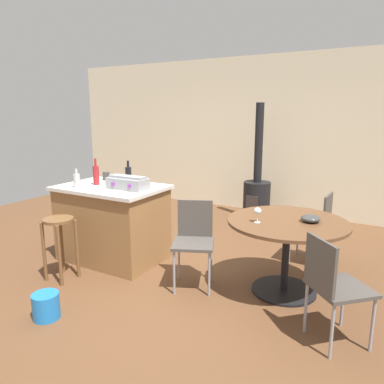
% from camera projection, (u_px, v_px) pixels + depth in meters
% --- Properties ---
extents(ground_plane, '(8.80, 8.80, 0.00)m').
position_uv_depth(ground_plane, '(168.00, 271.00, 4.06)').
color(ground_plane, brown).
extents(back_wall, '(8.00, 0.10, 2.70)m').
position_uv_depth(back_wall, '(261.00, 135.00, 6.36)').
color(back_wall, beige).
rests_on(back_wall, ground_plane).
extents(kitchen_island, '(1.22, 0.84, 0.90)m').
position_uv_depth(kitchen_island, '(113.00, 223.00, 4.32)').
color(kitchen_island, olive).
rests_on(kitchen_island, ground_plane).
extents(wooden_stool, '(0.31, 0.31, 0.67)m').
position_uv_depth(wooden_stool, '(60.00, 236.00, 3.77)').
color(wooden_stool, brown).
rests_on(wooden_stool, ground_plane).
extents(dining_table, '(1.14, 1.14, 0.73)m').
position_uv_depth(dining_table, '(287.00, 237.00, 3.48)').
color(dining_table, black).
rests_on(dining_table, ground_plane).
extents(folding_chair_near, '(0.53, 0.53, 0.87)m').
position_uv_depth(folding_chair_near, '(194.00, 237.00, 3.65)').
color(folding_chair_near, '#47423D').
rests_on(folding_chair_near, ground_plane).
extents(folding_chair_far, '(0.57, 0.57, 0.85)m').
position_uv_depth(folding_chair_far, '(333.00, 283.00, 2.69)').
color(folding_chair_far, '#47423D').
rests_on(folding_chair_far, ground_plane).
extents(folding_chair_left, '(0.42, 0.42, 0.85)m').
position_uv_depth(folding_chair_left, '(316.00, 223.00, 4.17)').
color(folding_chair_left, '#47423D').
rests_on(folding_chair_left, ground_plane).
extents(wood_stove, '(0.44, 0.45, 1.90)m').
position_uv_depth(wood_stove, '(257.00, 192.00, 5.92)').
color(wood_stove, black).
rests_on(wood_stove, ground_plane).
extents(toolbox, '(0.46, 0.23, 0.15)m').
position_uv_depth(toolbox, '(128.00, 183.00, 4.04)').
color(toolbox, gray).
rests_on(toolbox, kitchen_island).
extents(bottle_0, '(0.08, 0.08, 0.22)m').
position_uv_depth(bottle_0, '(77.00, 180.00, 4.13)').
color(bottle_0, '#B7B2AD').
rests_on(bottle_0, kitchen_island).
extents(bottle_1, '(0.07, 0.07, 0.28)m').
position_uv_depth(bottle_1, '(128.00, 175.00, 4.34)').
color(bottle_1, black).
rests_on(bottle_1, kitchen_island).
extents(bottle_2, '(0.07, 0.07, 0.31)m').
position_uv_depth(bottle_2, '(96.00, 175.00, 4.28)').
color(bottle_2, maroon).
rests_on(bottle_2, kitchen_island).
extents(cup_0, '(0.12, 0.08, 0.10)m').
position_uv_depth(cup_0, '(106.00, 176.00, 4.59)').
color(cup_0, '#383838').
rests_on(cup_0, kitchen_island).
extents(cup_1, '(0.12, 0.09, 0.08)m').
position_uv_depth(cup_1, '(113.00, 179.00, 4.46)').
color(cup_1, '#DB6651').
rests_on(cup_1, kitchen_island).
extents(wine_glass, '(0.07, 0.07, 0.14)m').
position_uv_depth(wine_glass, '(258.00, 211.00, 3.36)').
color(wine_glass, silver).
rests_on(wine_glass, dining_table).
extents(serving_bowl, '(0.18, 0.18, 0.07)m').
position_uv_depth(serving_bowl, '(311.00, 218.00, 3.38)').
color(serving_bowl, '#383838').
rests_on(serving_bowl, dining_table).
extents(plastic_bucket, '(0.23, 0.23, 0.22)m').
position_uv_depth(plastic_bucket, '(46.00, 306.00, 3.11)').
color(plastic_bucket, blue).
rests_on(plastic_bucket, ground_plane).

